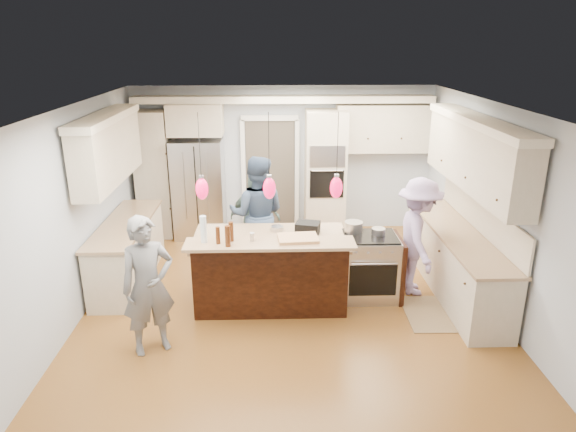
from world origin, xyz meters
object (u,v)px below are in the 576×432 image
(island_range, at_px, (371,266))
(person_far_left, at_px, (257,214))
(kitchen_island, at_px, (271,268))
(person_bar_end, at_px, (148,286))
(refrigerator, at_px, (199,189))

(island_range, distance_m, person_far_left, 1.94)
(kitchen_island, xyz_separation_m, island_range, (1.41, 0.08, -0.03))
(person_bar_end, xyz_separation_m, person_far_left, (1.18, 2.22, 0.09))
(person_far_left, bearing_deg, kitchen_island, 107.47)
(refrigerator, relative_size, kitchen_island, 0.86)
(refrigerator, bearing_deg, island_range, -42.59)
(refrigerator, xyz_separation_m, kitchen_island, (1.30, -2.57, -0.41))
(kitchen_island, distance_m, person_bar_end, 1.85)
(kitchen_island, distance_m, person_far_left, 1.15)
(island_range, relative_size, person_bar_end, 0.55)
(person_bar_end, bearing_deg, kitchen_island, 12.29)
(refrigerator, relative_size, person_bar_end, 1.09)
(kitchen_island, distance_m, island_range, 1.41)
(refrigerator, relative_size, person_far_left, 0.98)
(kitchen_island, relative_size, island_range, 2.28)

